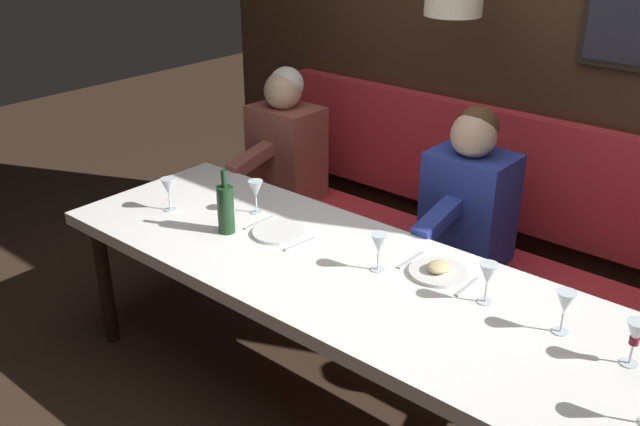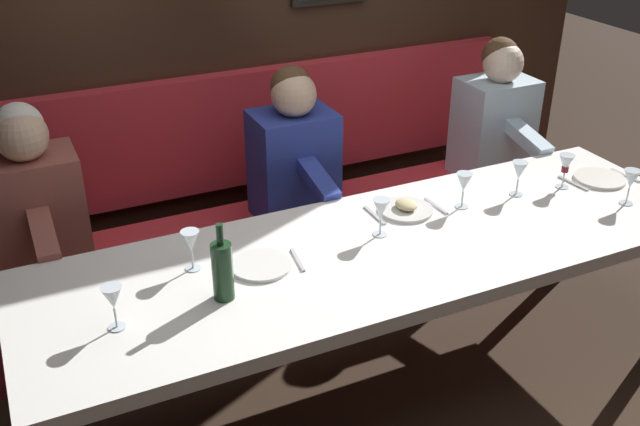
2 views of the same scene
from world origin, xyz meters
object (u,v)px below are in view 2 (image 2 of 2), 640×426
wine_glass_3 (381,210)px  wine_glass_1 (631,180)px  diner_nearest (496,114)px  diner_middle (34,198)px  wine_bottle (223,270)px  dining_table (382,257)px  wine_glass_5 (519,171)px  wine_glass_0 (113,299)px  diner_near (294,151)px  wine_glass_4 (566,165)px  wine_glass_6 (191,242)px  wine_glass_2 (464,183)px

wine_glass_3 → wine_glass_1: bearing=-101.2°
diner_nearest → diner_middle: bearing=90.0°
wine_bottle → dining_table: bearing=-83.3°
diner_nearest → wine_glass_5: bearing=149.3°
wine_glass_0 → wine_glass_3: bearing=-81.1°
diner_near → wine_glass_4: bearing=-126.9°
wine_glass_6 → wine_glass_4: bearing=-91.5°
diner_near → wine_glass_0: 1.46m
dining_table → wine_glass_5: 0.81m
diner_nearest → wine_glass_0: (-0.98, 2.31, 0.04)m
diner_nearest → wine_glass_1: diner_nearest is taller
dining_table → wine_glass_3: size_ratio=17.67×
wine_glass_4 → wine_glass_5: size_ratio=1.00×
wine_glass_1 → wine_glass_6: size_ratio=1.00×
wine_glass_2 → wine_glass_4: same height
diner_middle → wine_bottle: bearing=-151.0°
diner_nearest → diner_near: same height
wine_glass_1 → wine_glass_5: (0.28, 0.39, 0.00)m
diner_nearest → wine_glass_6: (-0.73, 1.97, 0.04)m
wine_glass_0 → wine_glass_1: size_ratio=1.00×
wine_glass_1 → diner_near: bearing=48.8°
wine_glass_3 → wine_glass_5: bearing=-85.6°
wine_glass_0 → diner_near: bearing=-47.7°
wine_glass_1 → wine_glass_3: 1.16m
diner_nearest → wine_glass_4: diner_nearest is taller
wine_glass_4 → wine_glass_6: (0.05, 1.77, 0.00)m
wine_glass_1 → wine_glass_3: (0.22, 1.14, 0.00)m
wine_glass_6 → wine_bottle: 0.24m
wine_glass_3 → wine_glass_0: bearing=98.9°
diner_middle → wine_glass_6: size_ratio=4.82×
wine_glass_2 → wine_glass_4: bearing=-93.6°
wine_glass_0 → wine_glass_5: (0.23, -1.87, 0.00)m
dining_table → wine_glass_1: bearing=-97.2°
diner_middle → wine_glass_6: diner_middle is taller
wine_glass_3 → wine_bottle: (-0.16, 0.73, -0.00)m
wine_glass_1 → wine_glass_4: same height
wine_glass_6 → dining_table: bearing=-101.6°
wine_glass_6 → wine_bottle: bearing=-168.8°
wine_glass_6 → wine_glass_5: bearing=-90.7°
wine_bottle → wine_glass_1: bearing=-92.0°
wine_glass_4 → wine_glass_6: bearing=88.5°
diner_near → wine_glass_6: diner_near is taller
diner_nearest → wine_bottle: size_ratio=2.64×
diner_near → wine_glass_3: (-0.80, -0.04, 0.04)m
dining_table → wine_glass_0: wine_glass_0 is taller
wine_glass_2 → diner_middle: bearing=66.6°
wine_glass_4 → wine_bottle: (-0.19, 1.73, 0.00)m
diner_nearest → wine_glass_1: bearing=176.9°
diner_near → wine_glass_2: (-0.74, -0.49, 0.04)m
wine_bottle → diner_near: bearing=-35.7°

